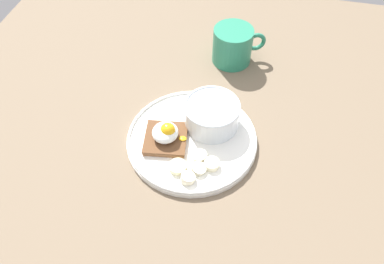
{
  "coord_description": "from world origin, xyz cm",
  "views": [
    {
      "loc": [
        -45.26,
        -10.29,
        62.62
      ],
      "look_at": [
        0.0,
        0.0,
        5.0
      ],
      "focal_mm": 35.0,
      "sensor_mm": 36.0,
      "label": 1
    }
  ],
  "objects_px": {
    "banana_slice_left": "(199,169)",
    "banana_slice_back": "(178,167)",
    "banana_slice_inner": "(212,164)",
    "banana_slice_right": "(200,156)",
    "poached_egg": "(166,132)",
    "toast_slice": "(166,138)",
    "coffee_mug": "(233,45)",
    "banana_slice_front": "(188,178)",
    "oatmeal_bowl": "(212,114)"
  },
  "relations": [
    {
      "from": "toast_slice",
      "to": "coffee_mug",
      "type": "bearing_deg",
      "value": -17.24
    },
    {
      "from": "banana_slice_front",
      "to": "banana_slice_inner",
      "type": "xyz_separation_m",
      "value": [
        0.04,
        -0.04,
        -0.0
      ]
    },
    {
      "from": "toast_slice",
      "to": "poached_egg",
      "type": "xyz_separation_m",
      "value": [
        0.0,
        -0.0,
        0.02
      ]
    },
    {
      "from": "banana_slice_back",
      "to": "coffee_mug",
      "type": "distance_m",
      "value": 0.35
    },
    {
      "from": "banana_slice_inner",
      "to": "coffee_mug",
      "type": "xyz_separation_m",
      "value": [
        0.33,
        0.01,
        0.03
      ]
    },
    {
      "from": "poached_egg",
      "to": "oatmeal_bowl",
      "type": "bearing_deg",
      "value": -50.86
    },
    {
      "from": "banana_slice_back",
      "to": "banana_slice_right",
      "type": "height_order",
      "value": "banana_slice_right"
    },
    {
      "from": "coffee_mug",
      "to": "toast_slice",
      "type": "bearing_deg",
      "value": 162.76
    },
    {
      "from": "oatmeal_bowl",
      "to": "banana_slice_left",
      "type": "height_order",
      "value": "oatmeal_bowl"
    },
    {
      "from": "oatmeal_bowl",
      "to": "toast_slice",
      "type": "height_order",
      "value": "oatmeal_bowl"
    },
    {
      "from": "poached_egg",
      "to": "banana_slice_back",
      "type": "xyz_separation_m",
      "value": [
        -0.06,
        -0.04,
        -0.02
      ]
    },
    {
      "from": "toast_slice",
      "to": "coffee_mug",
      "type": "xyz_separation_m",
      "value": [
        0.29,
        -0.09,
        0.03
      ]
    },
    {
      "from": "banana_slice_inner",
      "to": "coffee_mug",
      "type": "bearing_deg",
      "value": 2.14
    },
    {
      "from": "banana_slice_back",
      "to": "banana_slice_inner",
      "type": "distance_m",
      "value": 0.06
    },
    {
      "from": "poached_egg",
      "to": "banana_slice_right",
      "type": "bearing_deg",
      "value": -110.75
    },
    {
      "from": "coffee_mug",
      "to": "banana_slice_back",
      "type": "bearing_deg",
      "value": 171.94
    },
    {
      "from": "toast_slice",
      "to": "banana_slice_back",
      "type": "height_order",
      "value": "same"
    },
    {
      "from": "oatmeal_bowl",
      "to": "coffee_mug",
      "type": "relative_size",
      "value": 0.92
    },
    {
      "from": "banana_slice_back",
      "to": "banana_slice_right",
      "type": "relative_size",
      "value": 1.46
    },
    {
      "from": "oatmeal_bowl",
      "to": "banana_slice_right",
      "type": "distance_m",
      "value": 0.09
    },
    {
      "from": "banana_slice_left",
      "to": "banana_slice_inner",
      "type": "distance_m",
      "value": 0.03
    },
    {
      "from": "banana_slice_back",
      "to": "coffee_mug",
      "type": "relative_size",
      "value": 0.37
    },
    {
      "from": "banana_slice_front",
      "to": "coffee_mug",
      "type": "height_order",
      "value": "coffee_mug"
    },
    {
      "from": "oatmeal_bowl",
      "to": "coffee_mug",
      "type": "height_order",
      "value": "coffee_mug"
    },
    {
      "from": "toast_slice",
      "to": "poached_egg",
      "type": "height_order",
      "value": "poached_egg"
    },
    {
      "from": "poached_egg",
      "to": "coffee_mug",
      "type": "relative_size",
      "value": 0.55
    },
    {
      "from": "toast_slice",
      "to": "banana_slice_inner",
      "type": "relative_size",
      "value": 3.09
    },
    {
      "from": "poached_egg",
      "to": "banana_slice_front",
      "type": "bearing_deg",
      "value": -142.06
    },
    {
      "from": "poached_egg",
      "to": "banana_slice_left",
      "type": "bearing_deg",
      "value": -125.32
    },
    {
      "from": "toast_slice",
      "to": "banana_slice_front",
      "type": "xyz_separation_m",
      "value": [
        -0.08,
        -0.06,
        0.0
      ]
    },
    {
      "from": "oatmeal_bowl",
      "to": "toast_slice",
      "type": "distance_m",
      "value": 0.11
    },
    {
      "from": "coffee_mug",
      "to": "banana_slice_right",
      "type": "bearing_deg",
      "value": 177.62
    },
    {
      "from": "poached_egg",
      "to": "banana_slice_right",
      "type": "height_order",
      "value": "poached_egg"
    },
    {
      "from": "coffee_mug",
      "to": "oatmeal_bowl",
      "type": "bearing_deg",
      "value": 177.82
    },
    {
      "from": "banana_slice_back",
      "to": "banana_slice_right",
      "type": "distance_m",
      "value": 0.05
    },
    {
      "from": "banana_slice_left",
      "to": "coffee_mug",
      "type": "bearing_deg",
      "value": -1.55
    },
    {
      "from": "banana_slice_right",
      "to": "banana_slice_inner",
      "type": "distance_m",
      "value": 0.03
    },
    {
      "from": "banana_slice_front",
      "to": "banana_slice_right",
      "type": "bearing_deg",
      "value": -12.62
    },
    {
      "from": "banana_slice_inner",
      "to": "oatmeal_bowl",
      "type": "bearing_deg",
      "value": 11.25
    },
    {
      "from": "banana_slice_front",
      "to": "banana_slice_back",
      "type": "bearing_deg",
      "value": 49.98
    },
    {
      "from": "toast_slice",
      "to": "coffee_mug",
      "type": "distance_m",
      "value": 0.3
    },
    {
      "from": "coffee_mug",
      "to": "banana_slice_front",
      "type": "bearing_deg",
      "value": 176.14
    },
    {
      "from": "banana_slice_right",
      "to": "banana_slice_front",
      "type": "bearing_deg",
      "value": 167.38
    },
    {
      "from": "banana_slice_left",
      "to": "banana_slice_back",
      "type": "relative_size",
      "value": 0.73
    },
    {
      "from": "banana_slice_back",
      "to": "banana_slice_left",
      "type": "bearing_deg",
      "value": -83.48
    },
    {
      "from": "toast_slice",
      "to": "coffee_mug",
      "type": "height_order",
      "value": "coffee_mug"
    },
    {
      "from": "banana_slice_front",
      "to": "banana_slice_left",
      "type": "bearing_deg",
      "value": -31.87
    },
    {
      "from": "toast_slice",
      "to": "banana_slice_left",
      "type": "bearing_deg",
      "value": -124.73
    },
    {
      "from": "toast_slice",
      "to": "banana_slice_back",
      "type": "distance_m",
      "value": 0.07
    },
    {
      "from": "poached_egg",
      "to": "banana_slice_inner",
      "type": "height_order",
      "value": "poached_egg"
    }
  ]
}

